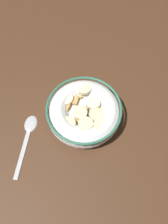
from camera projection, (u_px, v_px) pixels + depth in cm
name	position (u px, v px, depth cm)	size (l,w,h in cm)	color
ground_plane	(84.00, 119.00, 54.06)	(104.38, 104.38, 2.00)	#472B19
cereal_bowl	(84.00, 112.00, 50.55)	(18.22, 18.22, 5.78)	white
spoon	(28.00, 131.00, 51.09)	(3.50, 16.25, 0.80)	#B7B7BC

